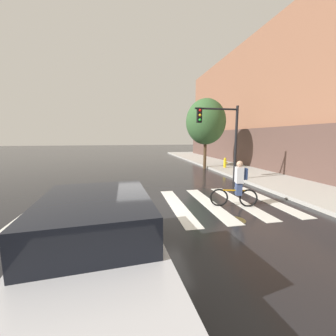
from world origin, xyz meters
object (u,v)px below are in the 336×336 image
at_px(street_tree_near, 206,122).
at_px(sedan_near, 98,240).
at_px(cyclist, 238,184).
at_px(traffic_light_near, 222,131).
at_px(fire_hydrant, 225,163).
at_px(manhole_cover, 235,220).

bearing_deg(street_tree_near, sedan_near, -118.58).
bearing_deg(cyclist, traffic_light_near, 72.65).
bearing_deg(fire_hydrant, manhole_cover, -114.79).
bearing_deg(fire_hydrant, traffic_light_near, -119.14).
relative_size(sedan_near, traffic_light_near, 1.12).
xyz_separation_m(traffic_light_near, street_tree_near, (1.03, 5.08, 0.83)).
height_order(traffic_light_near, fire_hydrant, traffic_light_near).
bearing_deg(fire_hydrant, cyclist, -113.81).
distance_m(sedan_near, street_tree_near, 14.26).
relative_size(traffic_light_near, fire_hydrant, 5.38).
bearing_deg(cyclist, sedan_near, -143.69).
relative_size(manhole_cover, street_tree_near, 0.12).
bearing_deg(traffic_light_near, sedan_near, -128.17).
bearing_deg(street_tree_near, fire_hydrant, -26.64).
distance_m(manhole_cover, traffic_light_near, 6.14).
distance_m(cyclist, fire_hydrant, 9.09).
bearing_deg(traffic_light_near, manhole_cover, -110.79).
distance_m(cyclist, street_tree_near, 9.72).
height_order(traffic_light_near, street_tree_near, street_tree_near).
height_order(manhole_cover, fire_hydrant, fire_hydrant).
distance_m(sedan_near, fire_hydrant, 14.11).
relative_size(sedan_near, cyclist, 2.79).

